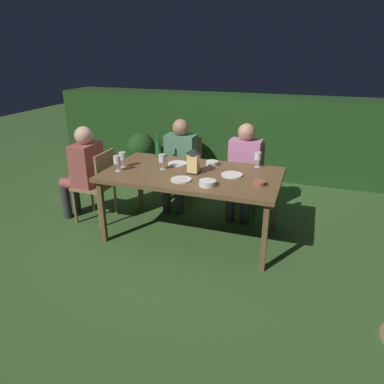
% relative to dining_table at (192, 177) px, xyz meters
% --- Properties ---
extents(ground_plane, '(16.00, 16.00, 0.00)m').
position_rel_dining_table_xyz_m(ground_plane, '(0.00, 0.00, -0.69)').
color(ground_plane, '#385B28').
extents(dining_table, '(1.86, 1.03, 0.74)m').
position_rel_dining_table_xyz_m(dining_table, '(0.00, 0.00, 0.00)').
color(dining_table, brown).
rests_on(dining_table, ground).
extents(chair_side_right_b, '(0.42, 0.40, 0.87)m').
position_rel_dining_table_xyz_m(chair_side_right_b, '(0.42, 0.91, -0.21)').
color(chair_side_right_b, '#937047').
rests_on(chair_side_right_b, ground).
extents(person_in_pink, '(0.38, 0.47, 1.15)m').
position_rel_dining_table_xyz_m(person_in_pink, '(0.42, 0.71, -0.06)').
color(person_in_pink, '#C675A3').
rests_on(person_in_pink, ground).
extents(chair_head_near, '(0.40, 0.42, 0.87)m').
position_rel_dining_table_xyz_m(chair_head_near, '(-1.18, 0.00, -0.21)').
color(chair_head_near, '#937047').
rests_on(chair_head_near, ground).
extents(person_in_rust, '(0.48, 0.38, 1.15)m').
position_rel_dining_table_xyz_m(person_in_rust, '(-1.37, 0.00, -0.06)').
color(person_in_rust, '#9E4C47').
rests_on(person_in_rust, ground).
extents(chair_side_right_a, '(0.42, 0.40, 0.87)m').
position_rel_dining_table_xyz_m(chair_side_right_a, '(-0.42, 0.91, -0.21)').
color(chair_side_right_a, '#937047').
rests_on(chair_side_right_a, ground).
extents(person_in_green, '(0.38, 0.47, 1.15)m').
position_rel_dining_table_xyz_m(person_in_green, '(-0.42, 0.71, -0.06)').
color(person_in_green, '#4C7A5B').
rests_on(person_in_green, ground).
extents(lantern_centerpiece, '(0.15, 0.15, 0.27)m').
position_rel_dining_table_xyz_m(lantern_centerpiece, '(0.02, -0.01, 0.20)').
color(lantern_centerpiece, black).
rests_on(lantern_centerpiece, dining_table).
extents(green_bottle_on_table, '(0.07, 0.07, 0.29)m').
position_rel_dining_table_xyz_m(green_bottle_on_table, '(-0.57, 0.41, 0.16)').
color(green_bottle_on_table, '#1E5B2D').
rests_on(green_bottle_on_table, dining_table).
extents(wine_glass_a, '(0.08, 0.08, 0.17)m').
position_rel_dining_table_xyz_m(wine_glass_a, '(0.62, 0.42, 0.17)').
color(wine_glass_a, silver).
rests_on(wine_glass_a, dining_table).
extents(wine_glass_b, '(0.08, 0.08, 0.17)m').
position_rel_dining_table_xyz_m(wine_glass_b, '(-0.79, -0.07, 0.17)').
color(wine_glass_b, silver).
rests_on(wine_glass_b, dining_table).
extents(wine_glass_c, '(0.08, 0.08, 0.17)m').
position_rel_dining_table_xyz_m(wine_glass_c, '(-0.34, 0.00, 0.17)').
color(wine_glass_c, silver).
rests_on(wine_glass_c, dining_table).
extents(wine_glass_d, '(0.08, 0.08, 0.17)m').
position_rel_dining_table_xyz_m(wine_glass_d, '(-0.77, -0.21, 0.17)').
color(wine_glass_d, silver).
rests_on(wine_glass_d, dining_table).
extents(plate_a, '(0.22, 0.22, 0.01)m').
position_rel_dining_table_xyz_m(plate_a, '(0.42, 0.05, 0.06)').
color(plate_a, white).
rests_on(plate_a, dining_table).
extents(plate_b, '(0.21, 0.21, 0.01)m').
position_rel_dining_table_xyz_m(plate_b, '(-0.03, -0.26, 0.06)').
color(plate_b, silver).
rests_on(plate_b, dining_table).
extents(plate_c, '(0.22, 0.22, 0.01)m').
position_rel_dining_table_xyz_m(plate_c, '(-0.25, 0.23, 0.06)').
color(plate_c, white).
rests_on(plate_c, dining_table).
extents(bowl_olives, '(0.13, 0.13, 0.04)m').
position_rel_dining_table_xyz_m(bowl_olives, '(0.73, -0.13, 0.07)').
color(bowl_olives, '#9E5138').
rests_on(bowl_olives, dining_table).
extents(bowl_bread, '(0.17, 0.17, 0.05)m').
position_rel_dining_table_xyz_m(bowl_bread, '(0.27, -0.31, 0.08)').
color(bowl_bread, silver).
rests_on(bowl_bread, dining_table).
extents(bowl_salad, '(0.14, 0.14, 0.05)m').
position_rel_dining_table_xyz_m(bowl_salad, '(0.13, 0.32, 0.08)').
color(bowl_salad, silver).
rests_on(bowl_salad, dining_table).
extents(hedge_backdrop, '(6.31, 0.75, 1.26)m').
position_rel_dining_table_xyz_m(hedge_backdrop, '(0.00, 2.43, -0.06)').
color(hedge_backdrop, '#1E4219').
rests_on(hedge_backdrop, ground).
extents(potted_plant_by_hedge, '(0.46, 0.46, 0.70)m').
position_rel_dining_table_xyz_m(potted_plant_by_hedge, '(-1.47, 1.71, -0.29)').
color(potted_plant_by_hedge, brown).
rests_on(potted_plant_by_hedge, ground).
extents(potted_plant_corner, '(0.57, 0.57, 0.78)m').
position_rel_dining_table_xyz_m(potted_plant_corner, '(-0.70, 1.71, -0.25)').
color(potted_plant_corner, brown).
rests_on(potted_plant_corner, ground).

